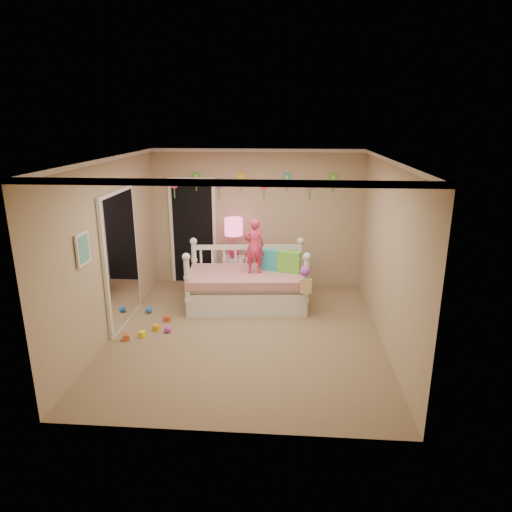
# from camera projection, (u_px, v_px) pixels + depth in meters

# --- Properties ---
(floor) EXTENTS (4.00, 4.50, 0.01)m
(floor) POSITION_uv_depth(u_px,v_px,m) (246.00, 334.00, 6.82)
(floor) COLOR #7F684C
(floor) RESTS_ON ground
(ceiling) EXTENTS (4.00, 4.50, 0.01)m
(ceiling) POSITION_uv_depth(u_px,v_px,m) (245.00, 159.00, 6.07)
(ceiling) COLOR white
(ceiling) RESTS_ON floor
(back_wall) EXTENTS (4.00, 0.01, 2.60)m
(back_wall) POSITION_uv_depth(u_px,v_px,m) (257.00, 218.00, 8.59)
(back_wall) COLOR tan
(back_wall) RESTS_ON floor
(left_wall) EXTENTS (0.01, 4.50, 2.60)m
(left_wall) POSITION_uv_depth(u_px,v_px,m) (110.00, 248.00, 6.59)
(left_wall) COLOR tan
(left_wall) RESTS_ON floor
(right_wall) EXTENTS (0.01, 4.50, 2.60)m
(right_wall) POSITION_uv_depth(u_px,v_px,m) (388.00, 254.00, 6.30)
(right_wall) COLOR tan
(right_wall) RESTS_ON floor
(crown_molding) EXTENTS (4.00, 4.50, 0.06)m
(crown_molding) POSITION_uv_depth(u_px,v_px,m) (245.00, 161.00, 6.08)
(crown_molding) COLOR white
(crown_molding) RESTS_ON ceiling
(daybed) EXTENTS (2.11, 1.26, 1.10)m
(daybed) POSITION_uv_depth(u_px,v_px,m) (247.00, 275.00, 7.71)
(daybed) COLOR white
(daybed) RESTS_ON floor
(pillow_turquoise) EXTENTS (0.38, 0.20, 0.36)m
(pillow_turquoise) POSITION_uv_depth(u_px,v_px,m) (271.00, 260.00, 7.75)
(pillow_turquoise) COLOR #22ADA7
(pillow_turquoise) RESTS_ON daybed
(pillow_lime) EXTENTS (0.42, 0.25, 0.37)m
(pillow_lime) POSITION_uv_depth(u_px,v_px,m) (289.00, 262.00, 7.62)
(pillow_lime) COLOR #68C63C
(pillow_lime) RESTS_ON daybed
(child) EXTENTS (0.38, 0.29, 0.94)m
(child) POSITION_uv_depth(u_px,v_px,m) (254.00, 246.00, 7.53)
(child) COLOR #E2335A
(child) RESTS_ON daybed
(nightstand) EXTENTS (0.42, 0.33, 0.65)m
(nightstand) POSITION_uv_depth(u_px,v_px,m) (234.00, 274.00, 8.48)
(nightstand) COLOR white
(nightstand) RESTS_ON floor
(table_lamp) EXTENTS (0.33, 0.33, 0.74)m
(table_lamp) POSITION_uv_depth(u_px,v_px,m) (234.00, 231.00, 8.25)
(table_lamp) COLOR #E11E61
(table_lamp) RESTS_ON nightstand
(closet_doorway) EXTENTS (0.90, 0.04, 2.07)m
(closet_doorway) POSITION_uv_depth(u_px,v_px,m) (193.00, 231.00, 8.74)
(closet_doorway) COLOR black
(closet_doorway) RESTS_ON back_wall
(flower_decals) EXTENTS (3.40, 0.02, 0.50)m
(flower_decals) POSITION_uv_depth(u_px,v_px,m) (252.00, 185.00, 8.40)
(flower_decals) COLOR #B2668C
(flower_decals) RESTS_ON back_wall
(mirror_closet) EXTENTS (0.07, 1.30, 2.10)m
(mirror_closet) POSITION_uv_depth(u_px,v_px,m) (121.00, 259.00, 6.94)
(mirror_closet) COLOR white
(mirror_closet) RESTS_ON left_wall
(wall_picture) EXTENTS (0.05, 0.34, 0.42)m
(wall_picture) POSITION_uv_depth(u_px,v_px,m) (83.00, 249.00, 5.65)
(wall_picture) COLOR white
(wall_picture) RESTS_ON left_wall
(hanging_bag) EXTENTS (0.20, 0.16, 0.36)m
(hanging_bag) POSITION_uv_depth(u_px,v_px,m) (305.00, 281.00, 7.11)
(hanging_bag) COLOR beige
(hanging_bag) RESTS_ON daybed
(toy_scatter) EXTENTS (1.04, 1.43, 0.11)m
(toy_scatter) POSITION_uv_depth(u_px,v_px,m) (162.00, 320.00, 7.14)
(toy_scatter) COLOR #996666
(toy_scatter) RESTS_ON floor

